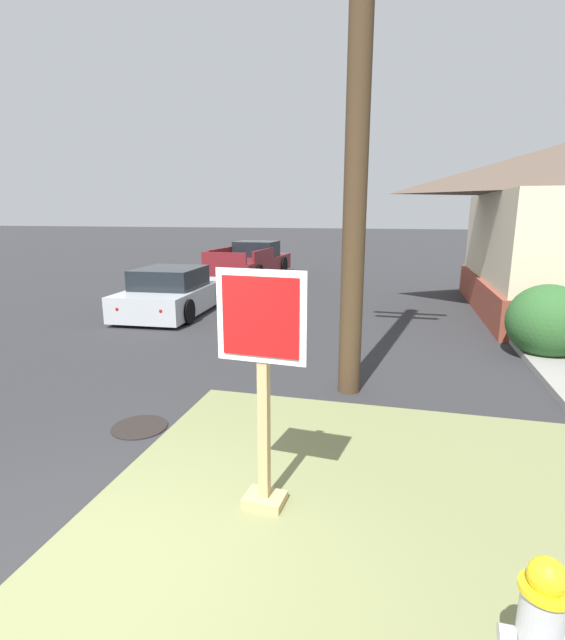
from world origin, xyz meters
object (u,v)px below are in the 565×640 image
Objects in this scene: pickup_truck_maroon at (251,263)px; utility_pole at (360,61)px; parked_sedan_silver at (173,293)px; stop_sign at (263,394)px; manhole_cover at (140,427)px.

utility_pole is at bearing -65.60° from pickup_truck_maroon.
parked_sedan_silver is 7.26m from pickup_truck_maroon.
pickup_truck_maroon is (-4.95, 15.02, -0.54)m from stop_sign.
utility_pole reaches higher than parked_sedan_silver.
parked_sedan_silver is at bearing 113.45° from manhole_cover.
stop_sign is 0.39× the size of pickup_truck_maroon.
parked_sedan_silver is (-4.85, 7.76, -0.61)m from stop_sign.
utility_pole reaches higher than manhole_cover.
pickup_truck_maroon is at bearing 101.99° from manhole_cover.
stop_sign is at bearing -71.78° from pickup_truck_maroon.
stop_sign is 3.08× the size of manhole_cover.
parked_sedan_silver is at bearing 138.97° from utility_pole.
manhole_cover is 5.57m from utility_pole.
utility_pole is at bearing 82.26° from stop_sign.
stop_sign is 2.64m from manhole_cover.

